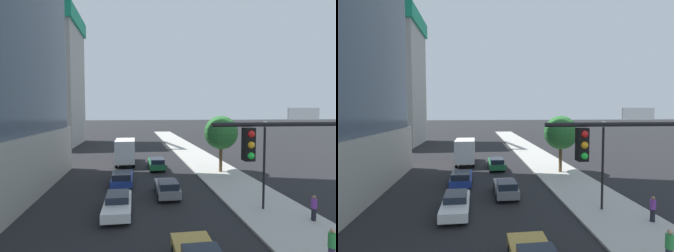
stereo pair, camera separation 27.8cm
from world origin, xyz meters
TOP-DOWN VIEW (x-y plane):
  - sidewalk at (8.38, 20.00)m, footprint 5.32×120.00m
  - construction_building at (-19.60, 50.92)m, footprint 15.25×15.58m
  - traffic_light_pole at (4.67, 3.65)m, footprint 4.84×0.48m
  - street_lamp at (7.92, 12.26)m, footprint 0.44×0.44m
  - street_tree at (8.66, 23.01)m, footprint 3.75×3.75m
  - car_blue at (-2.14, 19.74)m, footprint 1.93×4.48m
  - car_green at (1.65, 25.85)m, footprint 1.81×4.77m
  - car_white at (-2.14, 13.15)m, footprint 1.80×4.56m
  - car_gray at (1.65, 16.14)m, footprint 1.77×4.15m
  - box_truck at (-2.14, 28.95)m, footprint 2.41×6.54m
  - pedestrian_purple_shirt at (10.06, 10.05)m, footprint 0.34×0.34m
  - pedestrian_green_shirt at (7.59, 5.79)m, footprint 0.34×0.34m

SIDE VIEW (x-z plane):
  - sidewalk at x=8.38m, z-range 0.00..0.15m
  - car_white at x=-2.14m, z-range 0.01..1.35m
  - car_blue at x=-2.14m, z-range -0.01..1.41m
  - car_gray at x=1.65m, z-range 0.00..1.43m
  - car_green at x=1.65m, z-range 0.01..1.46m
  - pedestrian_purple_shirt at x=10.06m, z-range 0.16..1.73m
  - pedestrian_green_shirt at x=7.59m, z-range 0.17..1.85m
  - box_truck at x=-2.14m, z-range 0.15..3.51m
  - street_lamp at x=7.92m, z-range 1.07..7.21m
  - street_tree at x=8.66m, z-range 1.41..7.72m
  - traffic_light_pole at x=4.67m, z-range 1.38..8.36m
  - construction_building at x=-19.60m, z-range -3.77..33.55m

